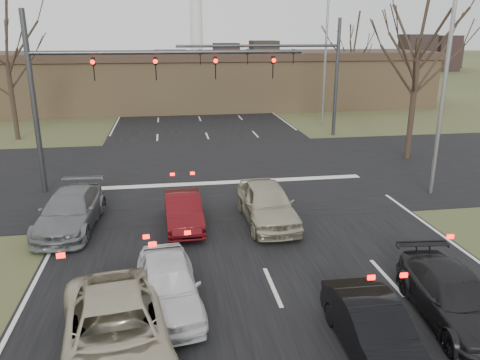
# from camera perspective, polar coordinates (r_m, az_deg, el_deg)

# --- Properties ---
(ground) EXTENTS (360.00, 360.00, 0.00)m
(ground) POSITION_cam_1_polar(r_m,az_deg,el_deg) (11.47, 7.53, -20.38)
(ground) COLOR #3C4525
(ground) RESTS_ON ground
(road_main) EXTENTS (14.00, 300.00, 0.02)m
(road_main) POSITION_cam_1_polar(r_m,az_deg,el_deg) (69.05, -6.76, 11.54)
(road_main) COLOR black
(road_main) RESTS_ON ground
(road_cross) EXTENTS (200.00, 14.00, 0.02)m
(road_cross) POSITION_cam_1_polar(r_m,az_deg,el_deg) (24.81, -2.16, 1.09)
(road_cross) COLOR black
(road_cross) RESTS_ON ground
(building) EXTENTS (42.40, 10.40, 5.30)m
(building) POSITION_cam_1_polar(r_m,az_deg,el_deg) (47.08, -3.18, 12.16)
(building) COLOR #8F724D
(building) RESTS_ON ground
(mast_arm_near) EXTENTS (12.12, 0.24, 8.00)m
(mast_arm_near) POSITION_cam_1_polar(r_m,az_deg,el_deg) (21.86, -15.69, 11.76)
(mast_arm_near) COLOR #383A3D
(mast_arm_near) RESTS_ON ground
(mast_arm_far) EXTENTS (11.12, 0.24, 8.00)m
(mast_arm_far) POSITION_cam_1_polar(r_m,az_deg,el_deg) (32.94, 7.05, 13.88)
(mast_arm_far) COLOR #383A3D
(mast_arm_far) RESTS_ON ground
(streetlight_right_near) EXTENTS (2.34, 0.25, 10.00)m
(streetlight_right_near) POSITION_cam_1_polar(r_m,az_deg,el_deg) (22.00, 23.47, 12.37)
(streetlight_right_near) COLOR gray
(streetlight_right_near) RESTS_ON ground
(streetlight_right_far) EXTENTS (2.34, 0.25, 10.00)m
(streetlight_right_far) POSITION_cam_1_polar(r_m,az_deg,el_deg) (37.67, 10.13, 15.05)
(streetlight_right_far) COLOR gray
(streetlight_right_far) RESTS_ON ground
(tree_left_far) EXTENTS (5.70, 5.70, 9.50)m
(tree_left_far) POSITION_cam_1_polar(r_m,az_deg,el_deg) (35.15, -27.03, 16.22)
(tree_left_far) COLOR black
(tree_left_far) RESTS_ON ground
(tree_right_far) EXTENTS (5.40, 5.40, 9.00)m
(tree_right_far) POSITION_cam_1_polar(r_m,az_deg,el_deg) (47.12, 13.80, 16.94)
(tree_right_far) COLOR black
(tree_right_far) RESTS_ON ground
(car_silver_suv) EXTENTS (2.99, 5.34, 1.41)m
(car_silver_suv) POSITION_cam_1_polar(r_m,az_deg,el_deg) (11.17, -14.90, -17.56)
(car_silver_suv) COLOR #BFB79B
(car_silver_suv) RESTS_ON ground
(car_white_sedan) EXTENTS (1.94, 4.11, 1.36)m
(car_white_sedan) POSITION_cam_1_polar(r_m,az_deg,el_deg) (12.76, -8.74, -12.49)
(car_white_sedan) COLOR white
(car_white_sedan) RESTS_ON ground
(car_black_hatch) EXTENTS (1.37, 3.79, 1.24)m
(car_black_hatch) POSITION_cam_1_polar(r_m,az_deg,el_deg) (11.48, 15.94, -17.11)
(car_black_hatch) COLOR black
(car_black_hatch) RESTS_ON ground
(car_charcoal_sedan) EXTENTS (2.17, 4.49, 1.26)m
(car_charcoal_sedan) POSITION_cam_1_polar(r_m,az_deg,el_deg) (13.32, 24.71, -12.91)
(car_charcoal_sedan) COLOR black
(car_charcoal_sedan) RESTS_ON ground
(car_grey_ahead) EXTENTS (2.29, 4.92, 1.39)m
(car_grey_ahead) POSITION_cam_1_polar(r_m,az_deg,el_deg) (18.54, -19.98, -3.54)
(car_grey_ahead) COLOR slate
(car_grey_ahead) RESTS_ON ground
(car_red_ahead) EXTENTS (1.44, 3.82, 1.24)m
(car_red_ahead) POSITION_cam_1_polar(r_m,az_deg,el_deg) (17.77, -6.94, -3.72)
(car_red_ahead) COLOR #500B0F
(car_red_ahead) RESTS_ON ground
(car_silver_ahead) EXTENTS (1.94, 4.60, 1.55)m
(car_silver_ahead) POSITION_cam_1_polar(r_m,az_deg,el_deg) (17.97, 3.34, -2.86)
(car_silver_ahead) COLOR #B2AD90
(car_silver_ahead) RESTS_ON ground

